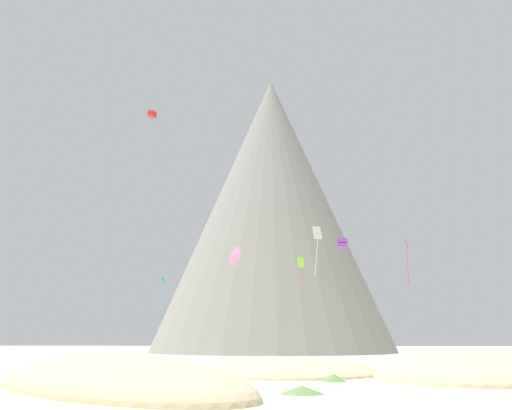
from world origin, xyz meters
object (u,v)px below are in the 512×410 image
(kite_violet_low, at_px, (343,243))
(bush_ridge_crest, at_px, (334,378))
(kite_red_high, at_px, (152,114))
(kite_pink_low, at_px, (235,256))
(bush_low_patch, at_px, (302,390))
(kite_magenta_mid, at_px, (407,251))
(rock_massif, at_px, (270,224))
(kite_white_mid, at_px, (317,238))
(bush_far_left, at_px, (55,371))
(kite_lime_low, at_px, (301,265))
(kite_cyan_low, at_px, (163,286))

(kite_violet_low, bearing_deg, bush_ridge_crest, -175.60)
(kite_red_high, bearing_deg, kite_pink_low, -115.20)
(bush_low_patch, xyz_separation_m, kite_magenta_mid, (13.65, 38.61, 13.53))
(rock_massif, height_order, kite_white_mid, rock_massif)
(bush_far_left, xyz_separation_m, kite_white_mid, (22.16, 14.77, 13.32))
(kite_lime_low, relative_size, kite_red_high, 2.97)
(bush_far_left, xyz_separation_m, kite_pink_low, (12.18, 21.90, 12.51))
(kite_lime_low, bearing_deg, kite_cyan_low, -163.40)
(kite_white_mid, distance_m, kite_pink_low, 12.30)
(kite_white_mid, height_order, kite_violet_low, kite_white_mid)
(rock_massif, relative_size, kite_pink_low, 32.34)
(bush_low_patch, xyz_separation_m, kite_lime_low, (0.25, 44.30, 12.53))
(kite_violet_low, bearing_deg, bush_low_patch, -177.64)
(kite_magenta_mid, bearing_deg, rock_massif, -98.11)
(kite_violet_low, bearing_deg, kite_cyan_low, 58.06)
(kite_magenta_mid, bearing_deg, kite_violet_low, 12.70)
(kite_white_mid, bearing_deg, bush_far_left, -129.64)
(kite_lime_low, xyz_separation_m, kite_violet_low, (4.77, -13.21, 0.80))
(bush_far_left, relative_size, bush_low_patch, 1.05)
(bush_low_patch, relative_size, kite_white_mid, 0.45)
(bush_ridge_crest, relative_size, bush_low_patch, 0.74)
(kite_cyan_low, xyz_separation_m, kite_white_mid, (24.07, -27.99, 2.47))
(bush_far_left, relative_size, rock_massif, 0.03)
(rock_massif, xyz_separation_m, kite_cyan_low, (-15.62, -36.20, -17.43))
(kite_pink_low, bearing_deg, bush_far_left, -67.32)
(kite_magenta_mid, xyz_separation_m, kite_pink_low, (-21.58, -2.73, -0.85))
(bush_ridge_crest, distance_m, kite_magenta_mid, 34.41)
(kite_lime_low, height_order, kite_violet_low, kite_violet_low)
(kite_lime_low, height_order, kite_white_mid, kite_white_mid)
(rock_massif, relative_size, kite_red_high, 51.53)
(rock_massif, xyz_separation_m, kite_lime_low, (6.65, -48.63, -15.90))
(kite_cyan_low, xyz_separation_m, kite_magenta_mid, (35.66, -18.12, 2.51))
(bush_low_patch, relative_size, kite_cyan_low, 0.48)
(kite_magenta_mid, bearing_deg, kite_pink_low, -21.15)
(bush_far_left, relative_size, kite_white_mid, 0.47)
(bush_low_patch, xyz_separation_m, kite_pink_low, (-7.93, 35.87, 12.67))
(kite_cyan_low, distance_m, kite_white_mid, 37.00)
(kite_cyan_low, bearing_deg, kite_red_high, 28.22)
(bush_ridge_crest, bearing_deg, kite_white_mid, 90.61)
(kite_white_mid, distance_m, kite_violet_low, 3.79)
(bush_low_patch, bearing_deg, bush_ridge_crest, 75.96)
(kite_lime_low, bearing_deg, kite_violet_low, -24.37)
(kite_cyan_low, distance_m, kite_pink_low, 25.22)
(kite_magenta_mid, bearing_deg, kite_white_mid, 12.02)
(bush_far_left, xyz_separation_m, kite_violet_low, (25.13, 17.12, 13.17))
(bush_low_patch, height_order, kite_cyan_low, kite_cyan_low)
(bush_far_left, bearing_deg, kite_violet_low, 34.26)
(kite_red_high, bearing_deg, kite_magenta_mid, -89.39)
(bush_ridge_crest, relative_size, rock_massif, 0.02)
(kite_white_mid, height_order, kite_pink_low, kite_white_mid)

